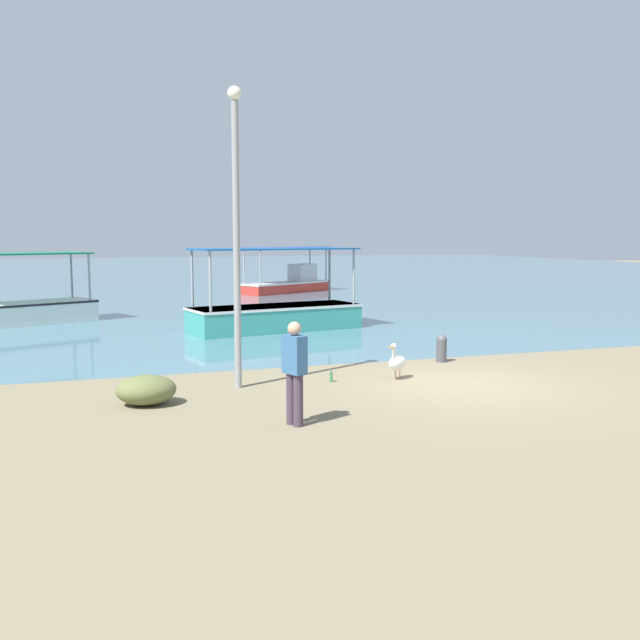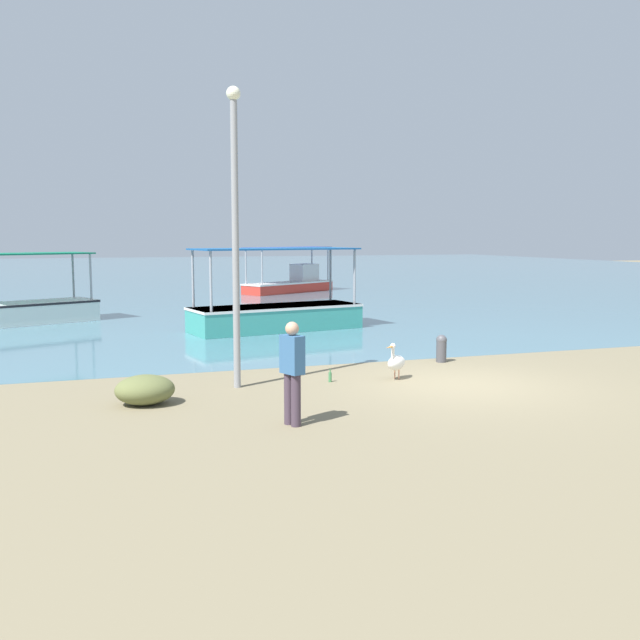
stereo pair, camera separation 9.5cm
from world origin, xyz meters
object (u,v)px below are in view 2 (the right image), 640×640
at_px(fishing_boat_far_left, 291,281).
at_px(fishing_boat_outer, 276,313).
at_px(net_pile, 145,390).
at_px(fishing_boat_center, 27,308).
at_px(glass_bottle, 330,377).
at_px(lamp_post, 235,222).
at_px(pelican, 396,362).
at_px(fisherman_standing, 292,370).
at_px(mooring_bollard, 441,347).

distance_m(fishing_boat_far_left, fishing_boat_outer, 15.87).
xyz_separation_m(fishing_boat_outer, net_pile, (-4.93, -9.23, -0.29)).
bearing_deg(net_pile, fishing_boat_center, 101.81).
relative_size(fishing_boat_center, glass_bottle, 18.23).
bearing_deg(fishing_boat_center, fishing_boat_far_left, 39.80).
xyz_separation_m(fishing_boat_center, lamp_post, (4.77, -12.80, 2.79)).
relative_size(fishing_boat_outer, pelican, 7.27).
height_order(fishing_boat_center, fishing_boat_far_left, fishing_boat_center).
xyz_separation_m(pelican, lamp_post, (-3.39, 0.27, 2.95)).
distance_m(fishing_boat_center, net_pile, 14.03).
bearing_deg(fishing_boat_center, pelican, -58.04).
bearing_deg(fishing_boat_outer, fishing_boat_far_left, 71.96).
relative_size(fishing_boat_center, fishing_boat_far_left, 0.87).
distance_m(fishing_boat_outer, net_pile, 10.46).
relative_size(fishing_boat_far_left, fisherman_standing, 3.34).
bearing_deg(net_pile, fishing_boat_far_left, 67.97).
relative_size(fishing_boat_outer, fisherman_standing, 3.44).
xyz_separation_m(fishing_boat_center, net_pile, (2.87, -13.73, -0.26)).
distance_m(fishing_boat_center, lamp_post, 13.94).
bearing_deg(fishing_boat_outer, lamp_post, -110.04).
relative_size(fisherman_standing, glass_bottle, 6.26).
height_order(fishing_boat_far_left, mooring_bollard, fishing_boat_far_left).
height_order(fishing_boat_far_left, pelican, fishing_boat_far_left).
xyz_separation_m(fishing_boat_outer, glass_bottle, (-1.07, -8.39, -0.46)).
relative_size(lamp_post, net_pile, 5.50).
bearing_deg(fisherman_standing, lamp_post, 94.43).
distance_m(fishing_boat_center, fisherman_standing, 16.72).
xyz_separation_m(pelican, fisherman_standing, (-3.15, -2.87, 0.53)).
relative_size(fishing_boat_outer, net_pile, 5.40).
distance_m(net_pile, glass_bottle, 3.95).
height_order(fishing_boat_center, net_pile, fishing_boat_center).
relative_size(mooring_bollard, fisherman_standing, 0.40).
bearing_deg(fishing_boat_outer, fishing_boat_center, 150.00).
bearing_deg(fisherman_standing, mooring_bollard, 41.27).
distance_m(pelican, net_pile, 5.33).
distance_m(pelican, mooring_bollard, 2.48).
distance_m(fishing_boat_far_left, lamp_post, 24.86).
bearing_deg(mooring_bollard, net_pile, -162.82).
distance_m(fishing_boat_outer, pelican, 8.58).
relative_size(fishing_boat_center, fishing_boat_outer, 0.85).
height_order(fishing_boat_far_left, fisherman_standing, fishing_boat_far_left).
xyz_separation_m(fishing_boat_far_left, fisherman_standing, (-7.70, -26.54, 0.32)).
xyz_separation_m(lamp_post, glass_bottle, (1.96, -0.09, -3.22)).
bearing_deg(mooring_bollard, pelican, -140.65).
bearing_deg(pelican, fishing_boat_outer, 92.42).
height_order(pelican, lamp_post, lamp_post).
relative_size(fisherman_standing, net_pile, 1.57).
relative_size(mooring_bollard, net_pile, 0.62).
distance_m(lamp_post, mooring_bollard, 6.22).
bearing_deg(lamp_post, net_pile, -153.95).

